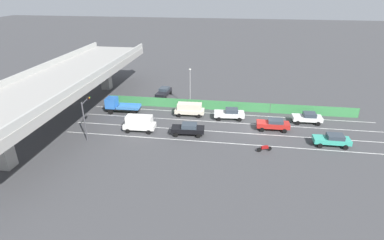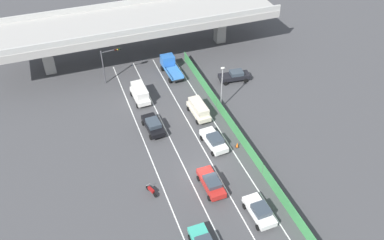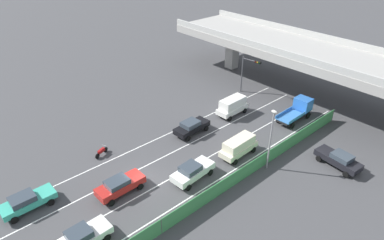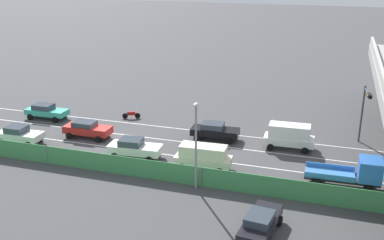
% 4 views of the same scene
% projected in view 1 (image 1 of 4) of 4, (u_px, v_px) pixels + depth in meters
% --- Properties ---
extents(ground_plane, '(300.00, 300.00, 0.00)m').
position_uv_depth(ground_plane, '(256.00, 129.00, 44.39)').
color(ground_plane, '#424244').
extents(lane_line_left_edge, '(0.14, 44.79, 0.01)m').
position_uv_depth(lane_line_left_edge, '(224.00, 143.00, 40.54)').
color(lane_line_left_edge, silver).
rests_on(lane_line_left_edge, ground).
extents(lane_line_mid_left, '(0.14, 44.79, 0.01)m').
position_uv_depth(lane_line_mid_left, '(225.00, 132.00, 43.50)').
color(lane_line_mid_left, silver).
rests_on(lane_line_mid_left, ground).
extents(lane_line_mid_right, '(0.14, 44.79, 0.01)m').
position_uv_depth(lane_line_mid_right, '(227.00, 122.00, 46.47)').
color(lane_line_mid_right, silver).
rests_on(lane_line_mid_right, ground).
extents(lane_line_right_edge, '(0.14, 44.79, 0.01)m').
position_uv_depth(lane_line_right_edge, '(227.00, 114.00, 49.43)').
color(lane_line_right_edge, silver).
rests_on(lane_line_right_edge, ground).
extents(elevated_overpass, '(45.06, 10.70, 7.64)m').
position_uv_depth(elevated_overpass, '(64.00, 80.00, 45.82)').
color(elevated_overpass, '#A09E99').
rests_on(elevated_overpass, ground).
extents(green_fence, '(0.10, 40.89, 1.61)m').
position_uv_depth(green_fence, '(228.00, 106.00, 50.52)').
color(green_fence, '#3D8E4C').
rests_on(green_fence, ground).
extents(car_van_cream, '(2.11, 4.68, 2.06)m').
position_uv_depth(car_van_cream, '(190.00, 109.00, 48.43)').
color(car_van_cream, beige).
rests_on(car_van_cream, ground).
extents(car_sedan_white, '(2.16, 4.34, 1.66)m').
position_uv_depth(car_sedan_white, '(308.00, 117.00, 46.00)').
color(car_sedan_white, white).
rests_on(car_sedan_white, ground).
extents(car_van_white, '(2.18, 4.51, 2.30)m').
position_uv_depth(car_van_white, '(139.00, 123.00, 43.32)').
color(car_van_white, silver).
rests_on(car_van_white, ground).
extents(car_sedan_red, '(2.03, 4.62, 1.63)m').
position_uv_depth(car_sedan_red, '(273.00, 124.00, 43.80)').
color(car_sedan_red, red).
rests_on(car_sedan_red, ground).
extents(car_taxi_teal, '(2.02, 4.60, 1.59)m').
position_uv_depth(car_taxi_teal, '(332.00, 139.00, 39.57)').
color(car_taxi_teal, teal).
rests_on(car_taxi_teal, ground).
extents(car_sedan_black, '(2.25, 4.65, 1.65)m').
position_uv_depth(car_sedan_black, '(188.00, 129.00, 42.42)').
color(car_sedan_black, black).
rests_on(car_sedan_black, ground).
extents(car_hatchback_white, '(2.31, 4.73, 1.70)m').
position_uv_depth(car_hatchback_white, '(230.00, 113.00, 47.32)').
color(car_hatchback_white, silver).
rests_on(car_hatchback_white, ground).
extents(flatbed_truck_blue, '(2.38, 5.52, 2.43)m').
position_uv_depth(flatbed_truck_blue, '(117.00, 105.00, 49.71)').
color(flatbed_truck_blue, black).
rests_on(flatbed_truck_blue, ground).
extents(motorcycle, '(0.90, 1.85, 0.93)m').
position_uv_depth(motorcycle, '(265.00, 148.00, 38.36)').
color(motorcycle, black).
rests_on(motorcycle, ground).
extents(parked_sedan_dark, '(4.82, 2.35, 1.63)m').
position_uv_depth(parked_sedan_dark, '(164.00, 92.00, 56.75)').
color(parked_sedan_dark, black).
rests_on(parked_sedan_dark, ground).
extents(traffic_light, '(2.99, 0.59, 5.49)m').
position_uv_depth(traffic_light, '(86.00, 111.00, 40.52)').
color(traffic_light, '#47474C').
rests_on(traffic_light, ground).
extents(street_lamp, '(0.60, 0.36, 6.74)m').
position_uv_depth(street_lamp, '(190.00, 84.00, 50.41)').
color(street_lamp, gray).
rests_on(street_lamp, ground).
extents(traffic_cone, '(0.47, 0.47, 0.72)m').
position_uv_depth(traffic_cone, '(237.00, 111.00, 49.82)').
color(traffic_cone, orange).
rests_on(traffic_cone, ground).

